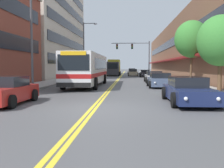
# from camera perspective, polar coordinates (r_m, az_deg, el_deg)

# --- Properties ---
(ground_plane) EXTENTS (240.00, 240.00, 0.00)m
(ground_plane) POSITION_cam_1_polar(r_m,az_deg,el_deg) (47.75, 2.04, 1.81)
(ground_plane) COLOR #4C4C4F
(sidewalk_left) EXTENTS (3.00, 106.00, 0.15)m
(sidewalk_left) POSITION_cam_1_polar(r_m,az_deg,el_deg) (48.48, -6.27, 1.91)
(sidewalk_left) COLOR #9E9B96
(sidewalk_left) RESTS_ON ground_plane
(sidewalk_right) EXTENTS (3.00, 106.00, 0.15)m
(sidewalk_right) POSITION_cam_1_polar(r_m,az_deg,el_deg) (48.04, 10.42, 1.85)
(sidewalk_right) COLOR #9E9B96
(sidewalk_right) RESTS_ON ground_plane
(centre_line) EXTENTS (0.34, 106.00, 0.01)m
(centre_line) POSITION_cam_1_polar(r_m,az_deg,el_deg) (47.75, 2.04, 1.81)
(centre_line) COLOR yellow
(centre_line) RESTS_ON ground_plane
(office_tower_left) EXTENTS (12.08, 26.62, 23.37)m
(office_tower_left) POSITION_cam_1_polar(r_m,az_deg,el_deg) (47.27, -17.01, 15.87)
(office_tower_left) COLOR beige
(office_tower_left) RESTS_ON ground_plane
(storefront_row_right) EXTENTS (9.10, 68.00, 9.48)m
(storefront_row_right) POSITION_cam_1_polar(r_m,az_deg,el_deg) (49.08, 17.21, 7.23)
(storefront_row_right) COLOR brown
(storefront_row_right) RESTS_ON ground_plane
(city_bus) EXTENTS (2.84, 12.06, 2.92)m
(city_bus) POSITION_cam_1_polar(r_m,az_deg,el_deg) (23.61, -5.56, 3.61)
(city_bus) COLOR silver
(city_bus) RESTS_ON ground_plane
(car_black_parked_left_near) EXTENTS (1.97, 4.21, 1.34)m
(car_black_parked_left_near) POSITION_cam_1_polar(r_m,az_deg,el_deg) (37.37, -5.26, 2.16)
(car_black_parked_left_near) COLOR black
(car_black_parked_left_near) RESTS_ON ground_plane
(car_red_parked_left_mid) EXTENTS (2.06, 4.24, 1.34)m
(car_red_parked_left_mid) POSITION_cam_1_polar(r_m,az_deg,el_deg) (13.04, -23.15, -1.55)
(car_red_parked_left_mid) COLOR maroon
(car_red_parked_left_mid) RESTS_ON ground_plane
(car_dark_grey_parked_left_far) EXTENTS (2.16, 4.17, 1.37)m
(car_dark_grey_parked_left_far) POSITION_cam_1_polar(r_m,az_deg,el_deg) (44.06, -3.79, 2.44)
(car_dark_grey_parked_left_far) COLOR #38383D
(car_dark_grey_parked_left_far) RESTS_ON ground_plane
(car_navy_parked_right_foreground) EXTENTS (2.07, 4.93, 1.31)m
(car_navy_parked_right_foreground) POSITION_cam_1_polar(r_m,az_deg,el_deg) (12.89, 16.90, -1.49)
(car_navy_parked_right_foreground) COLOR #19234C
(car_navy_parked_right_foreground) RESTS_ON ground_plane
(car_charcoal_parked_right_mid) EXTENTS (1.97, 4.43, 1.24)m
(car_charcoal_parked_right_mid) POSITION_cam_1_polar(r_m,az_deg,el_deg) (45.02, 7.57, 2.39)
(car_charcoal_parked_right_mid) COLOR #232328
(car_charcoal_parked_right_mid) RESTS_ON ground_plane
(car_silver_parked_right_far) EXTENTS (2.16, 4.87, 1.29)m
(car_silver_parked_right_far) POSITION_cam_1_polar(r_m,az_deg,el_deg) (29.17, 9.61, 1.58)
(car_silver_parked_right_far) COLOR #B7B7BC
(car_silver_parked_right_far) RESTS_ON ground_plane
(car_slate_blue_parked_right_end) EXTENTS (2.15, 4.31, 1.26)m
(car_slate_blue_parked_right_end) POSITION_cam_1_polar(r_m,az_deg,el_deg) (22.29, 10.94, 0.79)
(car_slate_blue_parked_right_end) COLOR #475675
(car_slate_blue_parked_right_end) RESTS_ON ground_plane
(car_white_moving_lead) EXTENTS (2.12, 4.77, 1.38)m
(car_white_moving_lead) POSITION_cam_1_polar(r_m,az_deg,el_deg) (63.22, 4.56, 2.90)
(car_white_moving_lead) COLOR white
(car_white_moving_lead) RESTS_ON ground_plane
(car_beige_moving_second) EXTENTS (1.97, 4.29, 1.37)m
(car_beige_moving_second) POSITION_cam_1_polar(r_m,az_deg,el_deg) (48.89, 4.81, 2.59)
(car_beige_moving_second) COLOR #BCAD89
(car_beige_moving_second) RESTS_ON ground_plane
(box_truck) EXTENTS (2.62, 7.56, 3.23)m
(box_truck) POSITION_cam_1_polar(r_m,az_deg,el_deg) (51.01, 0.44, 3.81)
(box_truck) COLOR #38383D
(box_truck) RESTS_ON ground_plane
(traffic_signal_mast) EXTENTS (6.98, 0.38, 6.45)m
(traffic_signal_mast) POSITION_cam_1_polar(r_m,az_deg,el_deg) (46.11, 5.50, 7.47)
(traffic_signal_mast) COLOR #47474C
(traffic_signal_mast) RESTS_ON ground_plane
(street_lamp_left_near) EXTENTS (2.67, 0.28, 8.18)m
(street_lamp_left_near) POSITION_cam_1_polar(r_m,az_deg,el_deg) (18.66, -16.86, 13.33)
(street_lamp_left_near) COLOR #47474C
(street_lamp_left_near) RESTS_ON ground_plane
(street_lamp_left_far) EXTENTS (2.16, 0.28, 8.46)m
(street_lamp_left_far) POSITION_cam_1_polar(r_m,az_deg,el_deg) (38.36, -6.05, 8.70)
(street_lamp_left_far) COLOR #47474C
(street_lamp_left_far) RESTS_ON ground_plane
(street_tree_right_near) EXTENTS (2.92, 2.92, 4.89)m
(street_tree_right_near) POSITION_cam_1_polar(r_m,az_deg,el_deg) (17.25, 23.58, 9.03)
(street_tree_right_near) COLOR brown
(street_tree_right_near) RESTS_ON sidewalk_right
(street_tree_right_mid) EXTENTS (3.26, 3.26, 6.09)m
(street_tree_right_mid) POSITION_cam_1_polar(r_m,az_deg,el_deg) (25.56, 17.74, 9.72)
(street_tree_right_mid) COLOR brown
(street_tree_right_mid) RESTS_ON sidewalk_right
(fire_hydrant) EXTENTS (0.32, 0.24, 0.80)m
(fire_hydrant) POSITION_cam_1_polar(r_m,az_deg,el_deg) (18.01, 18.09, -0.21)
(fire_hydrant) COLOR red
(fire_hydrant) RESTS_ON sidewalk_right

